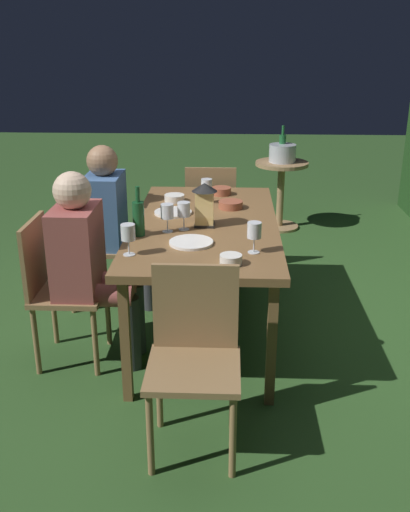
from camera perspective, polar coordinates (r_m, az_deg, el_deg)
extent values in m
plane|color=#2D5123|center=(3.91, 0.00, -7.19)|extent=(16.00, 16.00, 0.00)
cube|color=brown|center=(3.62, 0.00, 2.99)|extent=(1.75, 0.89, 0.04)
cube|color=brown|center=(4.53, -4.33, 1.69)|extent=(0.05, 0.05, 0.70)
cube|color=brown|center=(3.07, -7.78, -8.30)|extent=(0.05, 0.05, 0.70)
cube|color=brown|center=(4.50, 5.24, 1.55)|extent=(0.05, 0.05, 0.70)
cube|color=brown|center=(3.04, 6.53, -8.63)|extent=(0.05, 0.05, 0.70)
cube|color=#937047|center=(4.18, -10.31, 0.96)|extent=(0.42, 0.40, 0.03)
cube|color=#937047|center=(4.16, -13.04, 3.90)|extent=(0.40, 0.02, 0.42)
cylinder|color=#937047|center=(4.40, -7.47, -1.02)|extent=(0.03, 0.03, 0.42)
cylinder|color=#937047|center=(4.07, -8.30, -2.92)|extent=(0.03, 0.03, 0.42)
cylinder|color=#937047|center=(4.47, -11.77, -0.93)|extent=(0.03, 0.03, 0.42)
cylinder|color=#937047|center=(4.15, -12.93, -2.79)|extent=(0.03, 0.03, 0.42)
cube|color=#426699|center=(4.09, -9.73, 4.44)|extent=(0.38, 0.24, 0.50)
sphere|color=#997051|center=(4.01, -10.03, 9.16)|extent=(0.21, 0.21, 0.21)
cylinder|color=#426699|center=(4.22, -7.43, 1.70)|extent=(0.13, 0.36, 0.13)
cylinder|color=#426699|center=(4.05, -7.85, 0.86)|extent=(0.13, 0.36, 0.13)
cylinder|color=#333338|center=(4.28, -5.17, -1.33)|extent=(0.11, 0.11, 0.45)
cylinder|color=#333338|center=(4.12, -5.49, -2.28)|extent=(0.11, 0.11, 0.45)
cube|color=#937047|center=(2.65, -1.14, -11.12)|extent=(0.40, 0.42, 0.03)
cube|color=#937047|center=(2.71, -0.93, -4.97)|extent=(0.03, 0.40, 0.42)
cylinder|color=#937047|center=(2.64, 2.74, -17.30)|extent=(0.03, 0.03, 0.42)
cylinder|color=#937047|center=(2.66, -5.39, -17.04)|extent=(0.03, 0.03, 0.42)
cylinder|color=#937047|center=(2.92, 2.73, -13.16)|extent=(0.03, 0.03, 0.42)
cylinder|color=#937047|center=(2.93, -4.50, -12.96)|extent=(0.03, 0.03, 0.42)
cube|color=#937047|center=(4.84, 0.62, 4.09)|extent=(0.40, 0.42, 0.03)
cube|color=#937047|center=(4.60, 0.55, 6.09)|extent=(0.03, 0.40, 0.42)
cylinder|color=#937047|center=(5.08, -1.36, 2.25)|extent=(0.03, 0.03, 0.42)
cylinder|color=#937047|center=(5.07, 2.70, 2.19)|extent=(0.03, 0.03, 0.42)
cylinder|color=#937047|center=(4.76, -1.63, 0.93)|extent=(0.03, 0.03, 0.42)
cylinder|color=#937047|center=(4.75, 2.71, 0.87)|extent=(0.03, 0.03, 0.42)
cube|color=#937047|center=(3.48, -13.04, -3.50)|extent=(0.42, 0.40, 0.03)
cube|color=#937047|center=(3.45, -16.35, 0.01)|extent=(0.40, 0.02, 0.42)
cylinder|color=#937047|center=(3.69, -9.49, -5.60)|extent=(0.03, 0.03, 0.42)
cylinder|color=#937047|center=(3.38, -10.70, -8.32)|extent=(0.03, 0.03, 0.42)
cylinder|color=#937047|center=(3.78, -14.57, -5.40)|extent=(0.03, 0.03, 0.42)
cylinder|color=#937047|center=(3.47, -16.23, -8.02)|extent=(0.03, 0.03, 0.42)
cube|color=#9E4C47|center=(3.36, -12.42, 0.58)|extent=(0.38, 0.24, 0.50)
sphere|color=beige|center=(3.26, -12.89, 6.26)|extent=(0.21, 0.21, 0.21)
cylinder|color=#9E4C47|center=(3.50, -9.54, -2.57)|extent=(0.13, 0.36, 0.13)
cylinder|color=#9E4C47|center=(3.34, -10.15, -3.81)|extent=(0.13, 0.36, 0.13)
cylinder|color=#333338|center=(3.57, -6.79, -6.13)|extent=(0.11, 0.11, 0.45)
cylinder|color=#333338|center=(3.42, -7.25, -7.51)|extent=(0.11, 0.11, 0.45)
cube|color=black|center=(3.55, -0.02, 3.12)|extent=(0.12, 0.12, 0.01)
cube|color=#F9D17A|center=(3.52, -0.02, 4.79)|extent=(0.11, 0.11, 0.20)
cone|color=black|center=(3.48, -0.02, 6.76)|extent=(0.15, 0.15, 0.05)
cylinder|color=#195128|center=(3.36, -6.52, 3.63)|extent=(0.07, 0.07, 0.20)
cylinder|color=#195128|center=(3.32, -6.62, 6.02)|extent=(0.03, 0.03, 0.09)
cylinder|color=silver|center=(3.10, -7.43, 0.15)|extent=(0.06, 0.06, 0.00)
cylinder|color=silver|center=(3.09, -7.47, 0.88)|extent=(0.01, 0.01, 0.08)
cylinder|color=silver|center=(3.06, -7.54, 2.33)|extent=(0.08, 0.08, 0.08)
cylinder|color=maroon|center=(3.07, -7.52, 1.90)|extent=(0.07, 0.07, 0.03)
cylinder|color=silver|center=(4.03, 0.16, 5.24)|extent=(0.06, 0.06, 0.00)
cylinder|color=silver|center=(4.02, 0.16, 5.82)|extent=(0.01, 0.01, 0.08)
cylinder|color=silver|center=(4.00, 0.16, 6.96)|extent=(0.08, 0.08, 0.08)
cylinder|color=maroon|center=(4.00, 0.16, 6.63)|extent=(0.07, 0.07, 0.03)
cylinder|color=silver|center=(3.12, 4.78, 0.38)|extent=(0.06, 0.06, 0.00)
cylinder|color=silver|center=(3.10, 4.81, 1.10)|extent=(0.01, 0.01, 0.08)
cylinder|color=silver|center=(3.08, 4.85, 2.54)|extent=(0.08, 0.08, 0.08)
cylinder|color=maroon|center=(3.09, 4.84, 2.13)|extent=(0.07, 0.07, 0.03)
cylinder|color=silver|center=(3.44, -3.68, 2.42)|extent=(0.06, 0.06, 0.00)
cylinder|color=silver|center=(3.43, -3.70, 3.08)|extent=(0.01, 0.01, 0.08)
cylinder|color=silver|center=(3.41, -3.73, 4.40)|extent=(0.08, 0.08, 0.08)
cylinder|color=maroon|center=(3.41, -3.72, 4.02)|extent=(0.07, 0.07, 0.03)
cylinder|color=silver|center=(3.48, -2.07, 2.63)|extent=(0.06, 0.06, 0.00)
cylinder|color=silver|center=(3.46, -2.08, 3.29)|extent=(0.01, 0.01, 0.08)
cylinder|color=silver|center=(3.44, -2.10, 4.60)|extent=(0.08, 0.08, 0.08)
cylinder|color=maroon|center=(3.45, -2.09, 4.22)|extent=(0.07, 0.07, 0.03)
cylinder|color=white|center=(3.79, -3.15, 4.29)|extent=(0.24, 0.24, 0.01)
cylinder|color=white|center=(3.24, -1.36, 1.34)|extent=(0.25, 0.25, 0.01)
cylinder|color=silver|center=(2.95, 2.55, -0.35)|extent=(0.11, 0.11, 0.05)
cylinder|color=#424C1E|center=(2.94, 2.55, -0.16)|extent=(0.10, 0.10, 0.02)
cylinder|color=#9E5138|center=(3.91, 2.53, 5.05)|extent=(0.16, 0.16, 0.05)
cylinder|color=tan|center=(3.90, 2.53, 5.19)|extent=(0.14, 0.14, 0.01)
cylinder|color=silver|center=(4.07, -3.01, 5.70)|extent=(0.14, 0.14, 0.05)
cylinder|color=#477533|center=(4.07, -3.01, 5.83)|extent=(0.12, 0.12, 0.01)
cylinder|color=#9E5138|center=(4.24, 1.61, 6.38)|extent=(0.14, 0.14, 0.05)
cylinder|color=beige|center=(4.24, 1.61, 6.52)|extent=(0.12, 0.12, 0.02)
cylinder|color=#9E7A51|center=(5.79, 7.54, 8.95)|extent=(0.52, 0.52, 0.03)
cylinder|color=#9E7A51|center=(5.86, 7.39, 5.75)|extent=(0.07, 0.07, 0.64)
cylinder|color=#9E7A51|center=(5.95, 7.25, 2.91)|extent=(0.39, 0.39, 0.02)
cylinder|color=#B2B7BF|center=(5.77, 7.59, 9.95)|extent=(0.26, 0.26, 0.17)
cylinder|color=white|center=(5.76, 7.61, 10.36)|extent=(0.23, 0.23, 0.04)
cylinder|color=#1E5B2D|center=(5.79, 7.60, 10.89)|extent=(0.07, 0.07, 0.16)
cylinder|color=#1E5B2D|center=(5.77, 7.66, 12.11)|extent=(0.03, 0.03, 0.09)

